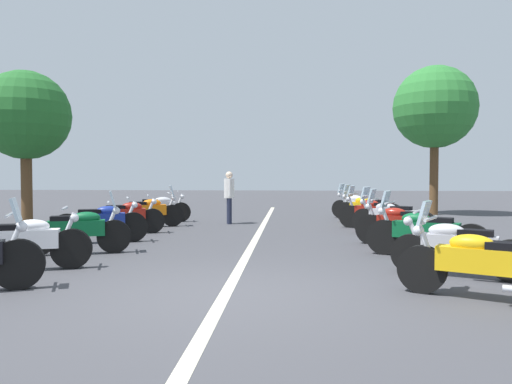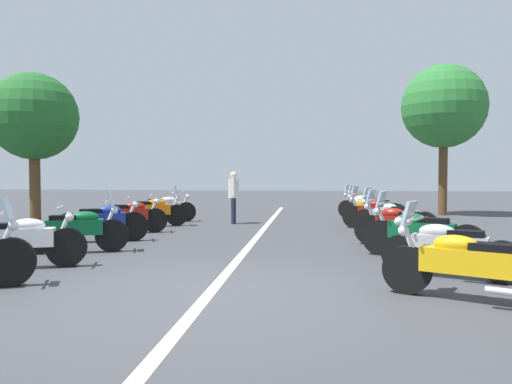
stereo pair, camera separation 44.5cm
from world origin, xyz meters
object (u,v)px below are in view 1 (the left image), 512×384
(roadside_tree_1, at_px, (435,108))
(motorcycle_right_row_2, at_px, (424,232))
(motorcycle_left_row_2, at_px, (78,230))
(motorcycle_right_row_1, at_px, (458,247))
(motorcycle_left_row_3, at_px, (101,222))
(motorcycle_right_row_7, at_px, (359,205))
(motorcycle_right_row_5, at_px, (375,212))
(roadside_tree_0, at_px, (25,116))
(motorcycle_left_row_5, at_px, (147,211))
(motorcycle_left_row_4, at_px, (126,216))
(motorcycle_right_row_3, at_px, (401,224))
(motorcycle_right_row_6, at_px, (367,208))
(motorcycle_right_row_0, at_px, (484,263))
(motorcycle_left_row_1, at_px, (22,242))
(motorcycle_right_row_4, at_px, (391,217))
(bystander_1, at_px, (229,193))
(motorcycle_left_row_6, at_px, (158,208))

(roadside_tree_1, bearing_deg, motorcycle_right_row_2, 163.24)
(motorcycle_left_row_2, relative_size, motorcycle_right_row_1, 1.04)
(motorcycle_left_row_3, relative_size, motorcycle_right_row_7, 1.08)
(motorcycle_right_row_5, bearing_deg, motorcycle_right_row_1, 119.63)
(motorcycle_left_row_2, distance_m, motorcycle_right_row_2, 6.50)
(roadside_tree_0, bearing_deg, motorcycle_left_row_3, -133.40)
(motorcycle_left_row_5, bearing_deg, motorcycle_left_row_4, -113.57)
(motorcycle_left_row_2, height_order, motorcycle_left_row_3, motorcycle_left_row_2)
(motorcycle_left_row_5, relative_size, motorcycle_right_row_3, 1.10)
(motorcycle_right_row_2, height_order, motorcycle_right_row_7, motorcycle_right_row_2)
(motorcycle_left_row_3, relative_size, motorcycle_right_row_1, 1.06)
(motorcycle_left_row_5, height_order, roadside_tree_1, roadside_tree_1)
(motorcycle_right_row_2, xyz_separation_m, motorcycle_right_row_6, (6.35, 0.05, -0.01))
(motorcycle_right_row_0, height_order, motorcycle_right_row_1, motorcycle_right_row_0)
(motorcycle_left_row_2, xyz_separation_m, motorcycle_right_row_7, (7.93, -6.39, -0.00))
(motorcycle_left_row_1, xyz_separation_m, motorcycle_right_row_0, (-1.37, -6.60, 0.00))
(motorcycle_left_row_1, bearing_deg, motorcycle_right_row_3, 6.95)
(motorcycle_left_row_4, relative_size, motorcycle_right_row_2, 0.97)
(motorcycle_right_row_2, bearing_deg, motorcycle_right_row_6, -62.99)
(motorcycle_left_row_5, relative_size, motorcycle_right_row_1, 1.11)
(motorcycle_left_row_2, height_order, motorcycle_right_row_4, motorcycle_right_row_4)
(motorcycle_right_row_1, distance_m, motorcycle_right_row_5, 6.40)
(motorcycle_left_row_3, height_order, motorcycle_right_row_0, motorcycle_right_row_0)
(motorcycle_right_row_5, relative_size, motorcycle_right_row_6, 1.02)
(roadside_tree_1, bearing_deg, motorcycle_right_row_3, 159.95)
(bystander_1, bearing_deg, motorcycle_left_row_6, 158.31)
(motorcycle_left_row_6, relative_size, roadside_tree_0, 0.46)
(motorcycle_left_row_6, xyz_separation_m, motorcycle_right_row_0, (-9.29, -6.59, 0.01))
(motorcycle_right_row_4, height_order, motorcycle_right_row_5, motorcycle_right_row_4)
(motorcycle_right_row_0, bearing_deg, motorcycle_right_row_6, -62.44)
(motorcycle_left_row_5, bearing_deg, motorcycle_left_row_6, 72.20)
(motorcycle_right_row_0, relative_size, bystander_1, 1.22)
(motorcycle_right_row_3, bearing_deg, motorcycle_right_row_6, -65.64)
(motorcycle_left_row_3, bearing_deg, roadside_tree_0, 115.21)
(motorcycle_left_row_5, relative_size, motorcycle_left_row_6, 0.99)
(motorcycle_left_row_1, relative_size, motorcycle_right_row_7, 1.15)
(motorcycle_left_row_5, xyz_separation_m, motorcycle_right_row_0, (-7.82, -6.51, -0.01))
(motorcycle_left_row_1, xyz_separation_m, motorcycle_left_row_3, (3.16, -0.04, 0.01))
(motorcycle_left_row_1, bearing_deg, motorcycle_right_row_0, -30.38)
(motorcycle_left_row_2, relative_size, motorcycle_left_row_5, 0.93)
(motorcycle_left_row_1, bearing_deg, motorcycle_right_row_4, 17.59)
(motorcycle_left_row_5, distance_m, motorcycle_left_row_6, 1.47)
(motorcycle_left_row_4, distance_m, motorcycle_right_row_3, 6.81)
(motorcycle_left_row_2, xyz_separation_m, motorcycle_left_row_6, (6.30, 0.18, -0.01))
(motorcycle_left_row_1, relative_size, motorcycle_left_row_3, 1.06)
(motorcycle_right_row_2, distance_m, motorcycle_right_row_6, 6.35)
(motorcycle_left_row_2, xyz_separation_m, motorcycle_right_row_1, (-1.62, -6.54, -0.02))
(motorcycle_right_row_1, height_order, bystander_1, bystander_1)
(motorcycle_right_row_6, distance_m, motorcycle_right_row_7, 1.50)
(motorcycle_right_row_4, bearing_deg, bystander_1, 2.91)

